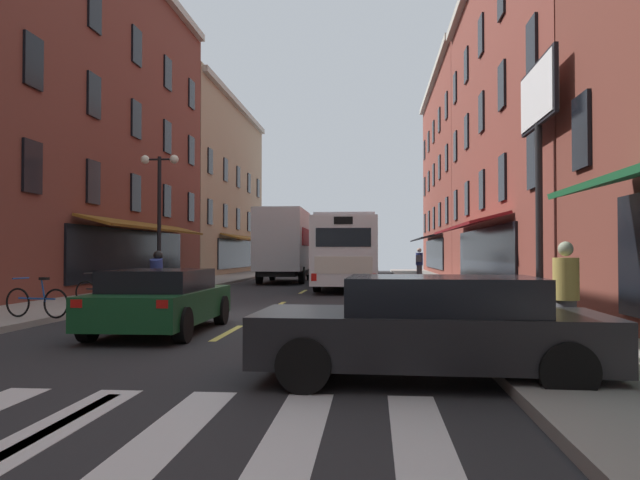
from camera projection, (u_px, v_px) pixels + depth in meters
name	position (u px, v px, depth m)	size (l,w,h in m)	color
ground_plane	(260.00, 317.00, 15.57)	(34.80, 80.00, 0.10)	#28282B
lane_centre_dashes	(258.00, 316.00, 15.33)	(0.14, 73.90, 0.01)	#DBCC4C
crosswalk_near	(60.00, 424.00, 5.62)	(7.10, 2.80, 0.01)	silver
sidewalk_left	(41.00, 310.00, 16.09)	(3.00, 80.00, 0.14)	gray
sidewalk_right	(495.00, 314.00, 15.06)	(3.00, 80.00, 0.14)	gray
billboard_sign	(538.00, 120.00, 15.29)	(0.40, 3.09, 6.26)	black
transit_bus	(348.00, 252.00, 28.46)	(2.74, 11.99, 3.17)	white
box_truck	(285.00, 246.00, 33.02)	(2.56, 7.63, 3.87)	white
sedan_near	(311.00, 266.00, 44.46)	(1.91, 4.36, 1.35)	#515154
sedan_mid	(161.00, 300.00, 12.14)	(1.98, 4.27, 1.26)	#144723
sedan_far	(432.00, 327.00, 7.56)	(4.34, 2.07, 1.30)	black
motorcycle_rider	(158.00, 285.00, 16.61)	(0.62, 2.07, 1.66)	black
bicycle_near	(102.00, 291.00, 17.23)	(1.70, 0.48, 0.91)	black
bicycle_mid	(37.00, 302.00, 13.62)	(1.68, 0.54, 0.91)	black
pedestrian_near	(419.00, 264.00, 31.04)	(0.36, 0.52, 1.72)	#4C4C51
pedestrian_mid	(566.00, 297.00, 8.62)	(0.36, 0.36, 1.62)	#4C4C51
street_lamp_twin	(159.00, 216.00, 22.19)	(1.42, 0.32, 5.05)	black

